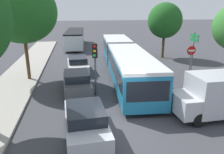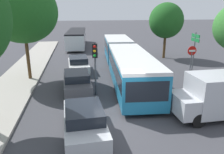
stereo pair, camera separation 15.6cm
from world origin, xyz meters
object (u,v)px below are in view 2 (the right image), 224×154
(queued_car_white, at_px, (78,64))
(tree_right_mid, at_px, (166,21))
(articulated_bus, at_px, (124,58))
(queued_car_graphite, at_px, (77,82))
(direction_sign_post, at_px, (195,45))
(tree_left_mid, at_px, (23,12))
(city_bus_rear, at_px, (77,37))
(white_van, at_px, (224,94))
(traffic_light, at_px, (95,58))
(no_entry_sign, at_px, (191,58))
(queued_car_silver, at_px, (84,121))

(queued_car_white, relative_size, tree_right_mid, 0.66)
(articulated_bus, distance_m, queued_car_graphite, 5.57)
(direction_sign_post, xyz_separation_m, tree_left_mid, (-13.74, 0.38, 2.72))
(articulated_bus, relative_size, city_bus_rear, 1.51)
(city_bus_rear, distance_m, white_van, 25.18)
(white_van, height_order, traffic_light, traffic_light)
(queued_car_graphite, xyz_separation_m, no_entry_sign, (8.64, 0.68, 1.16))
(queued_car_silver, bearing_deg, queued_car_graphite, -0.12)
(city_bus_rear, bearing_deg, articulated_bus, -162.27)
(no_entry_sign, bearing_deg, traffic_light, -79.24)
(tree_left_mid, height_order, tree_right_mid, tree_left_mid)
(queued_car_white, relative_size, no_entry_sign, 1.45)
(direction_sign_post, bearing_deg, white_van, 75.94)
(city_bus_rear, relative_size, traffic_light, 3.30)
(articulated_bus, distance_m, queued_car_silver, 10.04)
(queued_car_silver, distance_m, queued_car_graphite, 5.58)
(queued_car_graphite, bearing_deg, tree_right_mid, -50.06)
(queued_car_white, bearing_deg, queued_car_silver, 177.50)
(queued_car_white, bearing_deg, direction_sign_post, -105.47)
(articulated_bus, distance_m, tree_right_mid, 8.70)
(white_van, relative_size, tree_left_mid, 0.66)
(queued_car_graphite, relative_size, tree_left_mid, 0.55)
(tree_right_mid, bearing_deg, articulated_bus, -136.24)
(white_van, bearing_deg, queued_car_silver, 4.28)
(queued_car_white, bearing_deg, traffic_light, -172.72)
(queued_car_white, bearing_deg, city_bus_rear, -2.92)
(queued_car_graphite, relative_size, traffic_light, 1.23)
(city_bus_rear, xyz_separation_m, traffic_light, (1.08, -19.92, 1.12))
(articulated_bus, distance_m, tree_left_mid, 8.72)
(queued_car_silver, height_order, traffic_light, traffic_light)
(queued_car_silver, xyz_separation_m, tree_right_mid, (9.79, 14.96, 3.49))
(tree_left_mid, bearing_deg, city_bus_rear, 76.45)
(city_bus_rear, distance_m, queued_car_graphite, 19.21)
(queued_car_white, bearing_deg, tree_left_mid, 111.75)
(queued_car_silver, height_order, direction_sign_post, direction_sign_post)
(queued_car_graphite, height_order, white_van, white_van)
(queued_car_silver, relative_size, direction_sign_post, 1.16)
(queued_car_silver, xyz_separation_m, no_entry_sign, (8.35, 6.26, 1.16))
(white_van, relative_size, no_entry_sign, 1.79)
(queued_car_silver, distance_m, white_van, 7.33)
(queued_car_white, xyz_separation_m, tree_left_mid, (-3.88, -1.79, 4.57))
(queued_car_white, distance_m, no_entry_sign, 9.57)
(queued_car_white, xyz_separation_m, white_van, (7.38, -9.88, 0.54))
(queued_car_graphite, distance_m, queued_car_white, 5.01)
(no_entry_sign, height_order, direction_sign_post, direction_sign_post)
(traffic_light, bearing_deg, queued_car_white, -157.83)
(queued_car_graphite, bearing_deg, tree_left_mid, 45.99)
(direction_sign_post, relative_size, tree_right_mid, 0.58)
(queued_car_silver, distance_m, traffic_light, 5.25)
(queued_car_graphite, height_order, tree_left_mid, tree_left_mid)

